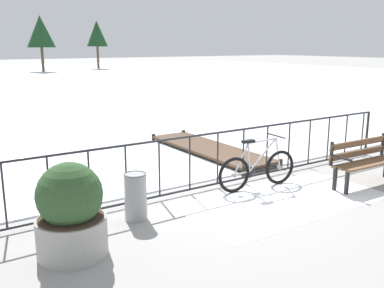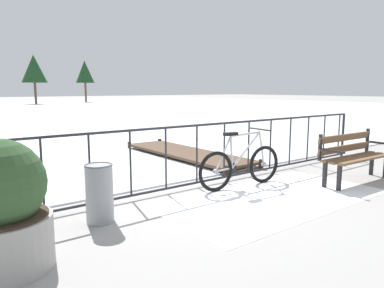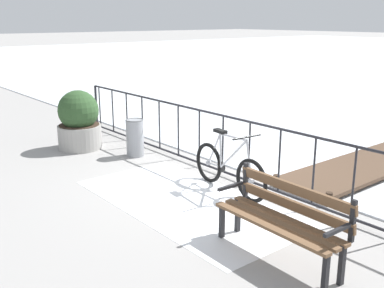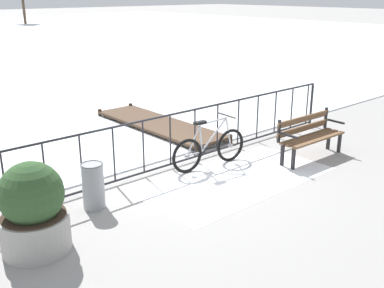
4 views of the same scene
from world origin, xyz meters
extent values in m
plane|color=gray|center=(0.00, 0.00, 0.00)|extent=(160.00, 160.00, 0.00)
cube|color=white|center=(0.55, -1.20, 0.00)|extent=(3.61, 1.80, 0.01)
cylinder|color=#232328|center=(0.00, 0.00, 1.05)|extent=(9.00, 0.04, 0.04)
cylinder|color=#232328|center=(0.00, 0.00, 0.08)|extent=(9.00, 0.04, 0.04)
cylinder|color=#232328|center=(4.50, 0.00, 0.53)|extent=(0.06, 0.06, 1.05)
cylinder|color=#232328|center=(-2.47, 0.00, 0.57)|extent=(0.03, 0.03, 0.97)
cylinder|color=#232328|center=(-1.85, 0.00, 0.57)|extent=(0.03, 0.03, 0.97)
cylinder|color=#232328|center=(-1.23, 0.00, 0.57)|extent=(0.03, 0.03, 0.97)
cylinder|color=#232328|center=(-0.62, 0.00, 0.57)|extent=(0.03, 0.03, 0.97)
cylinder|color=#232328|center=(0.00, 0.00, 0.57)|extent=(0.03, 0.03, 0.97)
cylinder|color=#232328|center=(0.62, 0.00, 0.57)|extent=(0.03, 0.03, 0.97)
cylinder|color=#232328|center=(1.23, 0.00, 0.57)|extent=(0.03, 0.03, 0.97)
cylinder|color=#232328|center=(1.85, 0.00, 0.57)|extent=(0.03, 0.03, 0.97)
cylinder|color=#232328|center=(2.47, 0.00, 0.57)|extent=(0.03, 0.03, 0.97)
cylinder|color=#232328|center=(3.09, 0.00, 0.57)|extent=(0.03, 0.03, 0.97)
cylinder|color=#232328|center=(3.70, 0.00, 0.57)|extent=(0.03, 0.03, 0.97)
cylinder|color=#232328|center=(4.32, 0.00, 0.57)|extent=(0.03, 0.03, 0.97)
torus|color=black|center=(0.08, -0.39, 0.33)|extent=(0.66, 0.12, 0.66)
cylinder|color=gray|center=(0.08, -0.39, 0.33)|extent=(0.08, 0.07, 0.08)
torus|color=black|center=(1.13, -0.48, 0.33)|extent=(0.66, 0.12, 0.66)
cylinder|color=gray|center=(1.13, -0.48, 0.33)|extent=(0.08, 0.07, 0.08)
cylinder|color=#B2B2B7|center=(0.40, -0.41, 0.62)|extent=(0.08, 0.04, 0.53)
cylinder|color=#B2B2B7|center=(0.71, -0.44, 0.63)|extent=(0.61, 0.09, 0.59)
cylinder|color=#B2B2B7|center=(0.69, -0.44, 0.90)|extent=(0.63, 0.09, 0.07)
cylinder|color=#B2B2B7|center=(0.25, -0.40, 0.34)|extent=(0.34, 0.06, 0.05)
cylinder|color=#B2B2B7|center=(0.23, -0.40, 0.61)|extent=(0.32, 0.06, 0.56)
cylinder|color=#B2B2B7|center=(1.07, -0.47, 0.62)|extent=(0.16, 0.05, 0.59)
cube|color=black|center=(0.38, -0.41, 0.92)|extent=(0.25, 0.12, 0.05)
cylinder|color=black|center=(1.00, -0.47, 0.96)|extent=(0.07, 0.52, 0.03)
cylinder|color=black|center=(0.42, -0.42, 0.35)|extent=(0.18, 0.04, 0.18)
cube|color=brown|center=(2.46, -1.31, 0.44)|extent=(1.60, 0.14, 0.04)
cube|color=brown|center=(2.46, -1.47, 0.44)|extent=(1.60, 0.14, 0.04)
cube|color=brown|center=(2.45, -1.62, 0.44)|extent=(1.60, 0.14, 0.04)
cube|color=brown|center=(2.47, -1.22, 0.58)|extent=(1.60, 0.09, 0.12)
cube|color=brown|center=(2.47, -1.22, 0.78)|extent=(1.60, 0.09, 0.12)
cube|color=black|center=(3.22, -1.35, 0.22)|extent=(0.05, 0.06, 0.44)
cube|color=black|center=(3.22, -1.24, 0.67)|extent=(0.05, 0.05, 0.45)
cube|color=black|center=(3.22, -1.49, 0.64)|extent=(0.05, 0.40, 0.04)
cube|color=black|center=(1.70, -1.58, 0.22)|extent=(0.05, 0.06, 0.44)
cube|color=black|center=(1.70, -1.32, 0.22)|extent=(0.05, 0.06, 0.44)
cube|color=black|center=(1.71, -1.20, 0.67)|extent=(0.05, 0.05, 0.45)
cube|color=black|center=(1.70, -1.45, 0.64)|extent=(0.05, 0.40, 0.04)
cylinder|color=#9E9B96|center=(-3.13, -1.11, 0.25)|extent=(0.89, 0.89, 0.49)
cylinder|color=#38281E|center=(-3.13, -1.11, 0.50)|extent=(0.81, 0.81, 0.02)
cylinder|color=gray|center=(-1.94, -0.52, 0.36)|extent=(0.34, 0.34, 0.72)
torus|color=#545558|center=(-1.94, -0.52, 0.72)|extent=(0.35, 0.35, 0.02)
cube|color=#4C3828|center=(1.44, 2.26, 0.12)|extent=(1.10, 3.91, 0.06)
cylinder|color=#35271C|center=(0.94, 0.30, 0.10)|extent=(0.10, 0.10, 0.20)
cylinder|color=#35271C|center=(1.93, 0.30, 0.10)|extent=(0.10, 0.10, 0.20)
cylinder|color=#35271C|center=(0.94, 4.21, 0.10)|extent=(0.10, 0.10, 0.20)
cylinder|color=#35271C|center=(1.93, 4.21, 0.10)|extent=(0.10, 0.10, 0.20)
cylinder|color=brown|center=(14.01, 41.11, 2.05)|extent=(0.26, 0.26, 4.09)
cone|color=#193D1E|center=(14.01, 41.11, 3.86)|extent=(2.34, 2.34, 2.80)
cylinder|color=brown|center=(7.25, 38.80, 1.98)|extent=(0.27, 0.27, 3.96)
cone|color=#193D1E|center=(7.25, 38.80, 3.92)|extent=(2.77, 2.77, 3.08)
camera|label=1|loc=(-4.68, -6.18, 2.61)|focal=40.52mm
camera|label=2|loc=(-3.65, -4.63, 1.64)|focal=33.66mm
camera|label=3|loc=(5.47, -5.13, 2.61)|focal=43.03mm
camera|label=4|loc=(-5.08, -6.40, 3.22)|focal=42.91mm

